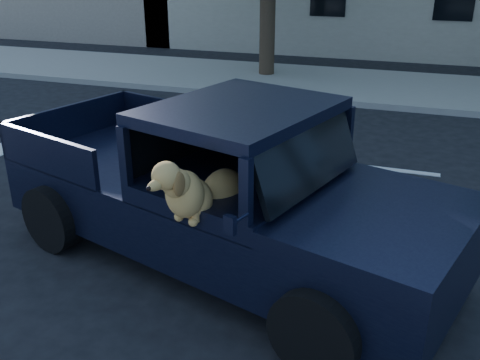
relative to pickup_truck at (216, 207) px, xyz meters
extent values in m
plane|color=black|center=(1.80, 0.15, -0.65)|extent=(120.00, 120.00, 0.00)
cube|color=gray|center=(1.80, 9.35, -0.58)|extent=(60.00, 4.00, 0.15)
cylinder|color=#332619|center=(-2.20, 9.75, 1.55)|extent=(0.44, 0.44, 4.40)
cube|color=black|center=(0.09, 0.00, 0.00)|extent=(5.78, 3.59, 0.69)
cube|color=black|center=(1.93, -0.57, 0.43)|extent=(2.11, 2.45, 0.17)
cube|color=black|center=(0.34, -0.08, 1.22)|extent=(2.13, 2.38, 0.12)
cube|color=black|center=(1.14, -0.33, 0.85)|extent=(0.78, 1.79, 0.59)
cube|color=black|center=(0.40, -0.59, 0.20)|extent=(0.72, 0.72, 0.40)
cube|color=black|center=(0.75, -1.57, 0.68)|extent=(0.11, 0.08, 0.17)
camera|label=1|loc=(2.09, -5.24, 2.75)|focal=40.00mm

